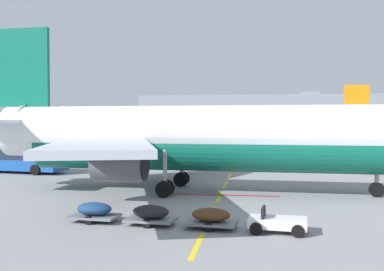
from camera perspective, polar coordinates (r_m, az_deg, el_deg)
The scene contains 6 objects.
apron_paint_markings at distance 46.45m, azimuth 4.97°, elevation -4.46°, with size 8.00×96.07×0.01m.
airliner_foreground at distance 32.69m, azimuth 0.14°, elevation -0.16°, with size 34.79×34.58×12.20m.
airliner_far_center at distance 125.18m, azimuth -17.16°, elevation 0.82°, with size 25.78×26.58×9.48m.
apron_shuttle_bus at distance 48.74m, azimuth -21.93°, elevation -2.23°, with size 12.30×4.66×3.00m.
baggage_train at distance 22.19m, azimuth -1.39°, elevation -10.00°, with size 11.69×2.79×1.14m.
terminal_satellite at distance 163.23m, azimuth 9.87°, elevation 2.42°, with size 89.23×26.79×15.32m.
Camera 1 is at (20.30, -9.05, 5.08)m, focal length 42.67 mm.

